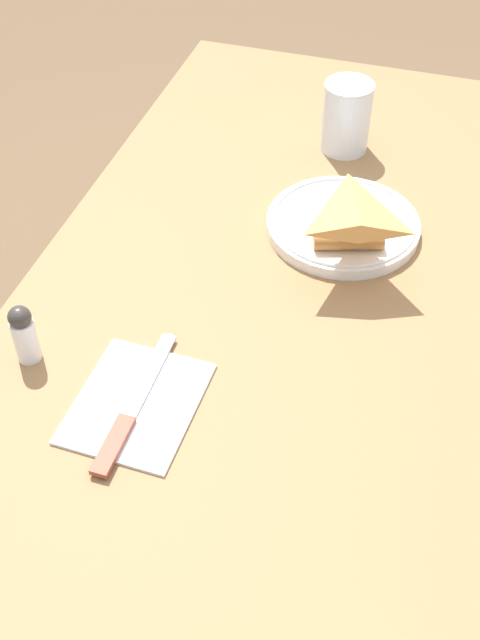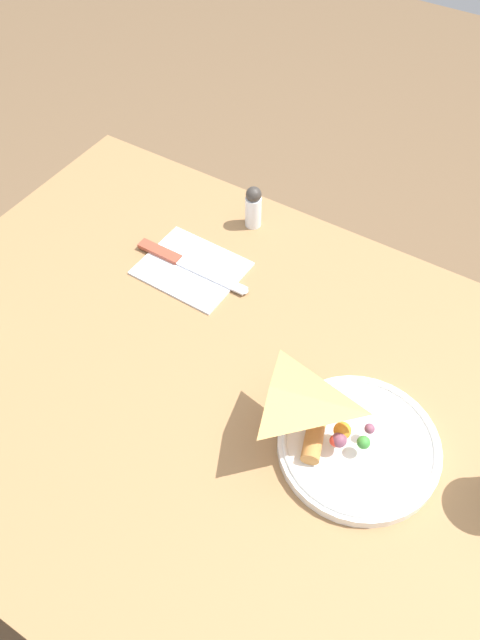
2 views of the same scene
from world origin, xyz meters
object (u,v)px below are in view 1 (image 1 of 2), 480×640
Objects in this scene: plate_pizza at (344,222)px; napkin_folded at (137,403)px; milk_glass at (346,119)px; dining_table at (324,346)px; butter_knife at (133,408)px; pepper_shaker at (24,333)px.

napkin_folded is at bearing 157.30° from plate_pizza.
milk_glass reaches higher than napkin_folded.
plate_pizza is (0.12, 0.01, 0.12)m from dining_table.
dining_table is 0.32m from butter_knife.
milk_glass is 0.52× the size of butter_knife.
plate_pizza is at bearing -22.25° from butter_knife.
plate_pizza is 0.41m from butter_knife.
napkin_folded is at bearing 168.90° from milk_glass.
napkin_folded is (-0.24, 0.16, 0.11)m from dining_table.
dining_table is 5.74× the size of butter_knife.
milk_glass is 0.60m from pepper_shaker.
milk_glass is at bearing -11.10° from napkin_folded.
plate_pizza reaches higher than butter_knife.
napkin_folded is at bearing 0.00° from butter_knife.
milk_glass is 0.67× the size of napkin_folded.
plate_pizza is at bearing -41.49° from pepper_shaker.
dining_table is 0.17m from plate_pizza.
butter_knife is at bearing 157.90° from plate_pizza.
milk_glass is at bearing -11.05° from butter_knife.
butter_knife is 0.16m from pepper_shaker.
dining_table is at bearing -32.83° from butter_knife.
butter_knife is (-0.01, -0.00, 0.00)m from napkin_folded.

